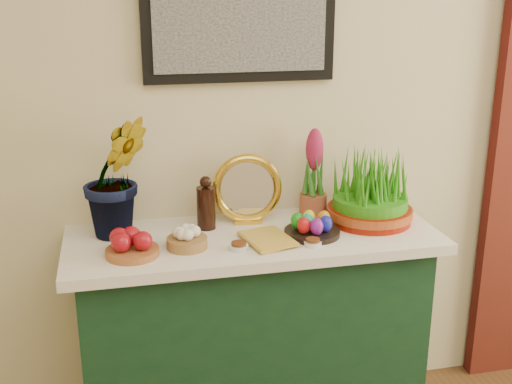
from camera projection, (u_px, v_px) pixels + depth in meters
sideboard at (253, 341)px, 2.57m from camera, size 1.30×0.45×0.85m
tablecloth at (253, 238)px, 2.43m from camera, size 1.40×0.55×0.04m
hyacinth_green at (115, 157)px, 2.32m from camera, size 0.36×0.32×0.60m
apple_bowl at (132, 245)px, 2.21m from camera, size 0.24×0.24×0.09m
garlic_basket at (187, 239)px, 2.28m from camera, size 0.19×0.19×0.08m
vinegar_cruet at (206, 205)px, 2.45m from camera, size 0.07×0.07×0.21m
mirror at (247, 190)px, 2.51m from camera, size 0.28×0.09×0.28m
book at (248, 242)px, 2.31m from camera, size 0.18×0.23×0.03m
spice_dish_left at (239, 246)px, 2.27m from camera, size 0.07×0.07×0.03m
spice_dish_right at (313, 242)px, 2.31m from camera, size 0.06×0.06×0.03m
egg_plate at (312, 227)px, 2.39m from camera, size 0.22×0.22×0.09m
hyacinth_pink at (314, 177)px, 2.57m from camera, size 0.11×0.11×0.36m
wheatgrass_sabzeh at (370, 192)px, 2.51m from camera, size 0.34×0.34×0.28m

